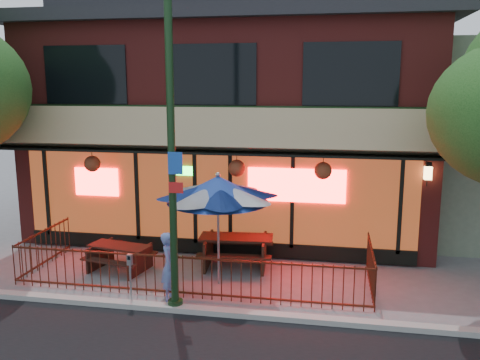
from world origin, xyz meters
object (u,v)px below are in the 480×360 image
Objects in this scene: street_light at (172,164)px; picnic_table_left at (120,254)px; picnic_table_right at (236,247)px; parking_meter_near at (130,271)px; pedestrian at (170,266)px; patio_umbrella at (218,189)px.

picnic_table_left is at bearing 136.91° from street_light.
picnic_table_right is at bearing 74.12° from street_light.
picnic_table_right is (2.91, 0.83, 0.09)m from picnic_table_left.
picnic_table_right is 1.73× the size of parking_meter_near.
street_light is at bearing -157.88° from pedestrian.
picnic_table_right is at bearing 15.91° from picnic_table_left.
picnic_table_left is 2.37m from pedestrian.
street_light is 2.56× the size of patio_umbrella.
street_light reaches higher than picnic_table_left.
street_light is at bearing -0.15° from parking_meter_near.
patio_umbrella is (2.71, -0.42, 1.89)m from picnic_table_left.
picnic_table_right is 2.55m from pedestrian.
parking_meter_near is at bearing -60.66° from picnic_table_left.
pedestrian is 1.32× the size of parking_meter_near.
parking_meter_near reaches higher than picnic_table_left.
picnic_table_left is 0.88× the size of picnic_table_right.
parking_meter_near is (-0.73, -0.50, 0.02)m from pedestrian.
parking_meter_near is at bearing -136.08° from patio_umbrella.
pedestrian reaches higher than picnic_table_right.
picnic_table_left is 1.52× the size of parking_meter_near.
patio_umbrella is at bearing -98.79° from picnic_table_right.
picnic_table_right is 1.31× the size of pedestrian.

